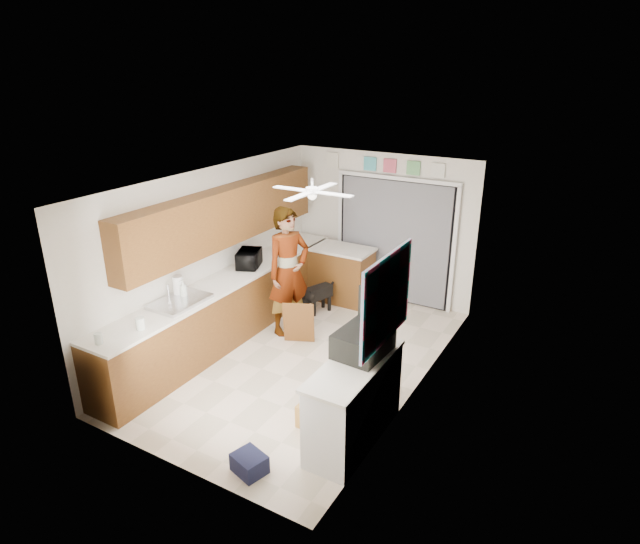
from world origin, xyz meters
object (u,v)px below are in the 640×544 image
at_px(soap_bottle, 183,289).
at_px(microwave, 249,259).
at_px(man, 289,272).
at_px(dog, 319,297).
at_px(paper_towel_roll, 178,286).
at_px(suitcase, 363,342).
at_px(navy_crate, 249,463).
at_px(cardboard_box, 319,416).

bearing_deg(soap_bottle, microwave, 88.71).
xyz_separation_m(man, dog, (0.05, 0.81, -0.72)).
distance_m(paper_towel_roll, dog, 2.53).
height_order(paper_towel_roll, suitcase, paper_towel_roll).
distance_m(microwave, suitcase, 3.02).
bearing_deg(microwave, navy_crate, -167.04).
xyz_separation_m(cardboard_box, navy_crate, (-0.24, -0.98, -0.04)).
height_order(cardboard_box, navy_crate, cardboard_box).
relative_size(soap_bottle, cardboard_box, 0.60).
xyz_separation_m(microwave, soap_bottle, (-0.03, -1.38, 0.00)).
xyz_separation_m(microwave, cardboard_box, (2.23, -1.73, -0.93)).
xyz_separation_m(microwave, dog, (0.72, 0.86, -0.82)).
bearing_deg(paper_towel_roll, cardboard_box, -8.65).
relative_size(microwave, paper_towel_roll, 1.61).
relative_size(cardboard_box, navy_crate, 1.35).
relative_size(suitcase, cardboard_box, 1.46).
xyz_separation_m(paper_towel_roll, cardboard_box, (2.36, -0.36, -0.95)).
bearing_deg(navy_crate, suitcase, 62.39).
height_order(microwave, man, man).
distance_m(soap_bottle, cardboard_box, 2.47).
relative_size(microwave, soap_bottle, 1.77).
relative_size(soap_bottle, navy_crate, 0.82).
distance_m(man, dog, 1.08).
height_order(cardboard_box, dog, dog).
bearing_deg(man, navy_crate, -132.37).
distance_m(suitcase, dog, 3.13).
bearing_deg(navy_crate, microwave, 126.36).
relative_size(soap_bottle, paper_towel_roll, 0.91).
height_order(paper_towel_roll, navy_crate, paper_towel_roll).
height_order(paper_towel_roll, cardboard_box, paper_towel_roll).
bearing_deg(dog, soap_bottle, -87.97).
xyz_separation_m(soap_bottle, paper_towel_roll, (-0.10, 0.01, 0.01)).
bearing_deg(navy_crate, soap_bottle, 146.77).
xyz_separation_m(paper_towel_roll, suitcase, (2.77, -0.11, -0.01)).
bearing_deg(microwave, suitcase, -142.70).
bearing_deg(suitcase, microwave, 154.32).
xyz_separation_m(microwave, navy_crate, (1.99, -2.71, -0.97)).
bearing_deg(paper_towel_roll, dog, 68.92).
relative_size(microwave, cardboard_box, 1.07).
distance_m(soap_bottle, navy_crate, 2.61).
distance_m(microwave, man, 0.69).
height_order(navy_crate, dog, dog).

